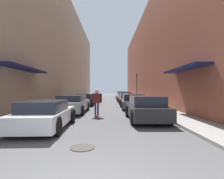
% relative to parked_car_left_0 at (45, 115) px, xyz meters
% --- Properties ---
extents(ground, '(100.71, 100.71, 0.00)m').
position_rel_parked_car_left_0_xyz_m(ground, '(2.41, 13.34, -0.59)').
color(ground, '#515154').
extents(curb_strip_left, '(1.80, 45.78, 0.12)m').
position_rel_parked_car_left_0_xyz_m(curb_strip_left, '(-1.87, 17.92, -0.53)').
color(curb_strip_left, gray).
rests_on(curb_strip_left, ground).
extents(curb_strip_right, '(1.80, 45.78, 0.12)m').
position_rel_parked_car_left_0_xyz_m(curb_strip_right, '(6.70, 17.92, -0.53)').
color(curb_strip_right, gray).
rests_on(curb_strip_right, ground).
extents(building_row_left, '(4.90, 45.78, 14.31)m').
position_rel_parked_car_left_0_xyz_m(building_row_left, '(-4.77, 17.91, 6.57)').
color(building_row_left, tan).
rests_on(building_row_left, ground).
extents(building_row_right, '(4.90, 45.78, 12.88)m').
position_rel_parked_car_left_0_xyz_m(building_row_right, '(9.60, 17.91, 5.85)').
color(building_row_right, brown).
rests_on(building_row_right, ground).
extents(parked_car_left_0, '(1.90, 4.12, 1.19)m').
position_rel_parked_car_left_0_xyz_m(parked_car_left_0, '(0.00, 0.00, 0.00)').
color(parked_car_left_0, silver).
rests_on(parked_car_left_0, ground).
extents(parked_car_left_1, '(1.99, 4.61, 1.26)m').
position_rel_parked_car_left_0_xyz_m(parked_car_left_1, '(0.05, 5.17, 0.03)').
color(parked_car_left_1, gray).
rests_on(parked_car_left_1, ground).
extents(parked_car_left_2, '(1.93, 4.07, 1.20)m').
position_rel_parked_car_left_0_xyz_m(parked_car_left_2, '(0.12, 11.02, 0.00)').
color(parked_car_left_2, black).
rests_on(parked_car_left_2, ground).
extents(parked_car_right_0, '(1.94, 4.19, 1.31)m').
position_rel_parked_car_left_0_xyz_m(parked_car_right_0, '(4.67, 1.92, 0.05)').
color(parked_car_right_0, '#232326').
rests_on(parked_car_right_0, ground).
extents(parked_car_right_1, '(2.04, 4.00, 1.26)m').
position_rel_parked_car_left_0_xyz_m(parked_car_right_1, '(4.71, 7.51, 0.03)').
color(parked_car_right_1, '#515459').
rests_on(parked_car_right_1, ground).
extents(parked_car_right_2, '(2.07, 4.12, 1.20)m').
position_rel_parked_car_left_0_xyz_m(parked_car_right_2, '(4.76, 12.40, -0.00)').
color(parked_car_right_2, maroon).
rests_on(parked_car_right_2, ground).
extents(parked_car_right_3, '(2.06, 4.72, 1.30)m').
position_rel_parked_car_left_0_xyz_m(parked_car_right_3, '(4.75, 17.52, 0.04)').
color(parked_car_right_3, '#B7B7BC').
rests_on(parked_car_right_3, ground).
extents(parked_car_right_4, '(2.04, 4.44, 1.36)m').
position_rel_parked_car_left_0_xyz_m(parked_car_right_4, '(4.81, 22.79, 0.06)').
color(parked_car_right_4, silver).
rests_on(parked_car_right_4, ground).
extents(skateboarder, '(0.64, 0.78, 1.66)m').
position_rel_parked_car_left_0_xyz_m(skateboarder, '(1.92, 3.27, 0.43)').
color(skateboarder, '#B2231E').
rests_on(skateboarder, ground).
extents(manhole_cover, '(0.70, 0.70, 0.02)m').
position_rel_parked_car_left_0_xyz_m(manhole_cover, '(1.96, -2.47, -0.58)').
color(manhole_cover, '#332D28').
rests_on(manhole_cover, ground).
extents(traffic_light, '(0.16, 0.22, 3.81)m').
position_rel_parked_car_left_0_xyz_m(traffic_light, '(6.61, 17.68, 1.86)').
color(traffic_light, '#2D2D2D').
rests_on(traffic_light, curb_strip_right).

